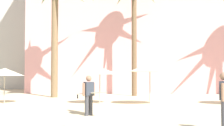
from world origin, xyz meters
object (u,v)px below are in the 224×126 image
cafe_umbrella_0 (100,71)px  cafe_umbrella_1 (5,72)px  cafe_umbrella_5 (150,67)px  person_mid_right (224,99)px  person_far_left (89,93)px

cafe_umbrella_0 → cafe_umbrella_1: bearing=-178.2°
cafe_umbrella_5 → person_mid_right: size_ratio=1.41×
cafe_umbrella_5 → person_far_left: size_ratio=0.95×
cafe_umbrella_1 → person_mid_right: (10.16, -8.64, -0.92)m
cafe_umbrella_1 → cafe_umbrella_5: cafe_umbrella_5 is taller
cafe_umbrella_5 → cafe_umbrella_0: bearing=174.0°
cafe_umbrella_0 → person_far_left: size_ratio=0.90×
person_mid_right → cafe_umbrella_1: bearing=164.5°
cafe_umbrella_5 → person_far_left: (-2.85, -4.90, -1.24)m
cafe_umbrella_0 → cafe_umbrella_5: size_ratio=0.95×
person_far_left → person_mid_right: 5.71m
person_mid_right → cafe_umbrella_0: bearing=141.8°
cafe_umbrella_0 → cafe_umbrella_5: (2.92, -0.31, 0.20)m
cafe_umbrella_1 → cafe_umbrella_5: bearing=-0.8°
cafe_umbrella_5 → person_mid_right: (1.55, -8.52, -1.18)m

